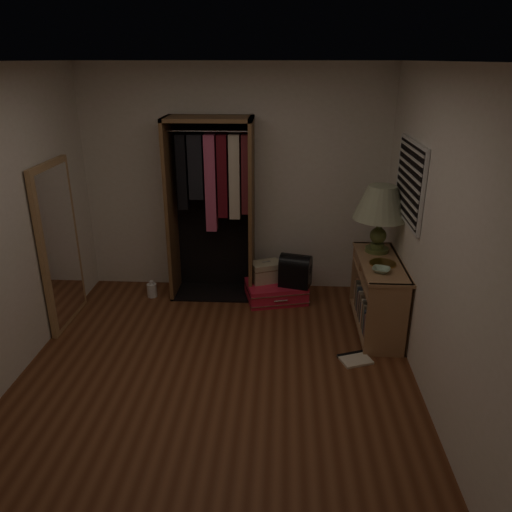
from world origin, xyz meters
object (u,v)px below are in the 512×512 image
(open_wardrobe, at_px, (213,194))
(floor_mirror, at_px, (60,246))
(console_bookshelf, at_px, (377,292))
(train_case, at_px, (266,271))
(black_bag, at_px, (295,270))
(white_jug, at_px, (152,290))
(table_lamp, at_px, (381,204))
(pink_suitcase, at_px, (276,291))

(open_wardrobe, xyz_separation_m, floor_mirror, (-1.47, -0.77, -0.35))
(console_bookshelf, xyz_separation_m, floor_mirror, (-3.24, -0.04, 0.46))
(open_wardrobe, bearing_deg, train_case, -9.95)
(black_bag, height_order, white_jug, black_bag)
(open_wardrobe, distance_m, white_jug, 1.35)
(black_bag, distance_m, table_lamp, 1.23)
(console_bookshelf, bearing_deg, table_lamp, 88.92)
(open_wardrobe, xyz_separation_m, black_bag, (0.94, -0.21, -0.80))
(console_bookshelf, distance_m, open_wardrobe, 2.08)
(console_bookshelf, bearing_deg, floor_mirror, -179.22)
(console_bookshelf, distance_m, pink_suitcase, 1.21)
(open_wardrobe, height_order, pink_suitcase, open_wardrobe)
(floor_mirror, height_order, table_lamp, floor_mirror)
(floor_mirror, bearing_deg, console_bookshelf, 0.78)
(train_case, xyz_separation_m, white_jug, (-1.34, -0.07, -0.24))
(pink_suitcase, distance_m, train_case, 0.26)
(open_wardrobe, distance_m, black_bag, 1.26)
(console_bookshelf, distance_m, black_bag, 0.97)
(console_bookshelf, distance_m, floor_mirror, 3.27)
(open_wardrobe, distance_m, pink_suitcase, 1.33)
(floor_mirror, height_order, white_jug, floor_mirror)
(train_case, bearing_deg, floor_mirror, 176.38)
(open_wardrobe, height_order, table_lamp, open_wardrobe)
(console_bookshelf, relative_size, open_wardrobe, 0.55)
(floor_mirror, distance_m, black_bag, 2.52)
(console_bookshelf, xyz_separation_m, open_wardrobe, (-1.76, 0.73, 0.81))
(train_case, height_order, black_bag, black_bag)
(open_wardrobe, bearing_deg, white_jug, -166.69)
(black_bag, bearing_deg, pink_suitcase, -175.23)
(console_bookshelf, distance_m, train_case, 1.32)
(console_bookshelf, xyz_separation_m, white_jug, (-2.50, 0.56, -0.31))
(floor_mirror, xyz_separation_m, table_lamp, (3.24, 0.28, 0.41))
(console_bookshelf, xyz_separation_m, pink_suitcase, (-1.04, 0.56, -0.29))
(black_bag, bearing_deg, white_jug, -166.73)
(white_jug, bearing_deg, pink_suitcase, -0.01)
(train_case, height_order, table_lamp, table_lamp)
(train_case, bearing_deg, open_wardrobe, 148.63)
(pink_suitcase, xyz_separation_m, table_lamp, (1.04, -0.32, 1.15))
(train_case, bearing_deg, pink_suitcase, -50.86)
(train_case, bearing_deg, console_bookshelf, -49.69)
(open_wardrobe, relative_size, train_case, 5.11)
(floor_mirror, height_order, pink_suitcase, floor_mirror)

